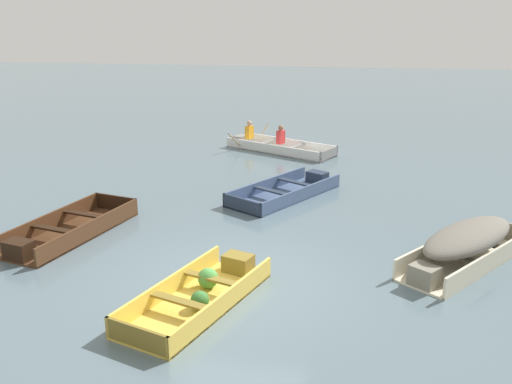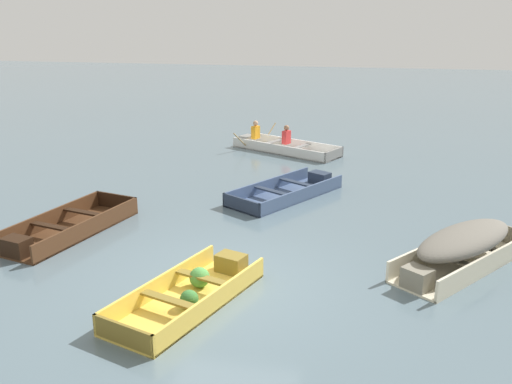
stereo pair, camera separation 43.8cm
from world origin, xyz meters
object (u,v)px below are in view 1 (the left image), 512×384
(dinghy_yellow_foreground, at_px, (202,293))
(skiff_slate_blue_near_moored, at_px, (288,191))
(skiff_cream_mid_moored, at_px, (467,242))
(skiff_dark_varnish_far_moored, at_px, (66,231))
(rowboat_white_with_crew, at_px, (275,146))

(dinghy_yellow_foreground, bearing_deg, skiff_slate_blue_near_moored, 82.50)
(skiff_cream_mid_moored, xyz_separation_m, skiff_dark_varnish_far_moored, (-7.96, -0.00, -0.30))
(dinghy_yellow_foreground, xyz_separation_m, skiff_cream_mid_moored, (4.47, 2.17, 0.29))
(skiff_cream_mid_moored, xyz_separation_m, rowboat_white_with_crew, (-4.67, 8.34, -0.26))
(skiff_cream_mid_moored, bearing_deg, rowboat_white_with_crew, 119.28)
(dinghy_yellow_foreground, xyz_separation_m, skiff_slate_blue_near_moored, (0.76, 5.76, -0.02))
(skiff_slate_blue_near_moored, height_order, skiff_dark_varnish_far_moored, skiff_dark_varnish_far_moored)
(skiff_slate_blue_near_moored, relative_size, skiff_dark_varnish_far_moored, 1.01)
(dinghy_yellow_foreground, height_order, rowboat_white_with_crew, rowboat_white_with_crew)
(dinghy_yellow_foreground, bearing_deg, rowboat_white_with_crew, 91.11)
(dinghy_yellow_foreground, xyz_separation_m, rowboat_white_with_crew, (-0.20, 10.50, 0.03))
(skiff_dark_varnish_far_moored, relative_size, rowboat_white_with_crew, 0.88)
(dinghy_yellow_foreground, distance_m, skiff_dark_varnish_far_moored, 4.11)
(skiff_slate_blue_near_moored, xyz_separation_m, skiff_dark_varnish_far_moored, (-4.25, -3.59, 0.02))
(skiff_dark_varnish_far_moored, distance_m, rowboat_white_with_crew, 8.96)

